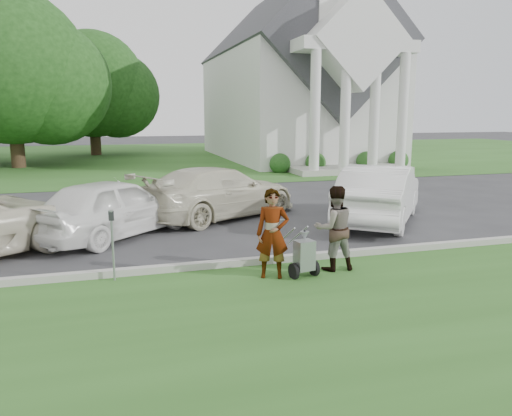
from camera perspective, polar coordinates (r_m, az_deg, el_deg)
name	(u,v)px	position (r m, az deg, el deg)	size (l,w,h in m)	color
ground	(273,272)	(9.82, 1.97, -7.33)	(120.00, 120.00, 0.00)	#333335
grass_strip	(340,337)	(7.22, 9.61, -14.33)	(80.00, 7.00, 0.01)	#2C591E
church_lawn	(155,157)	(36.11, -11.51, 5.75)	(80.00, 30.00, 0.01)	#2C591E
curb	(265,260)	(10.29, 1.01, -6.02)	(80.00, 0.18, 0.15)	#9E9E93
church	(295,69)	(34.25, 4.44, 15.61)	(9.19, 19.00, 24.10)	white
tree_left	(11,75)	(31.34, -26.24, 13.49)	(10.63, 8.40, 9.71)	#332316
tree_back	(92,89)	(38.90, -18.20, 12.75)	(9.61, 7.60, 8.89)	#332316
striping_cart	(304,256)	(9.43, 5.49, -5.50)	(0.61, 1.09, 0.96)	black
person_left	(272,234)	(9.26, 1.90, -3.04)	(0.61, 0.40, 1.68)	#999999
person_right	(334,229)	(9.83, 8.91, -2.38)	(0.81, 0.63, 1.67)	#999999
parking_meter_near	(112,237)	(9.44, -16.10, -3.18)	(0.10, 0.09, 1.34)	#969A9F
car_b	(113,207)	(12.86, -15.98, 0.08)	(1.78, 4.42, 1.50)	white
car_c	(218,192)	(14.76, -4.31, 1.81)	(2.11, 5.19, 1.51)	beige
car_d	(380,194)	(14.50, 13.94, 1.60)	(1.72, 4.94, 1.63)	white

